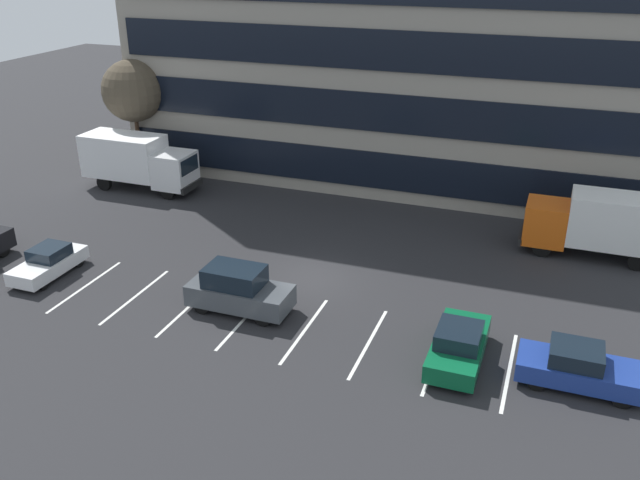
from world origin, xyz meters
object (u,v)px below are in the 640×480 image
(sedan_navy, at_px, (579,368))
(box_truck_orange, at_px, (601,222))
(box_truck_white, at_px, (137,160))
(sedan_white, at_px, (49,262))
(sedan_forest, at_px, (459,345))
(bare_tree, at_px, (133,91))
(suv_charcoal, at_px, (239,290))

(sedan_navy, bearing_deg, box_truck_orange, 86.78)
(box_truck_white, bearing_deg, sedan_white, -76.24)
(sedan_white, distance_m, sedan_forest, 19.98)
(box_truck_white, bearing_deg, sedan_navy, -24.46)
(box_truck_orange, bearing_deg, box_truck_white, 179.00)
(bare_tree, bearing_deg, suv_charcoal, -44.59)
(box_truck_orange, relative_size, sedan_forest, 1.61)
(sedan_navy, relative_size, bare_tree, 0.58)
(box_truck_white, xyz_separation_m, suv_charcoal, (13.15, -11.84, -0.98))
(bare_tree, bearing_deg, sedan_forest, -31.94)
(sedan_forest, relative_size, bare_tree, 0.58)
(box_truck_orange, height_order, sedan_white, box_truck_orange)
(box_truck_orange, xyz_separation_m, suv_charcoal, (-14.84, -11.35, -0.90))
(bare_tree, bearing_deg, box_truck_white, -57.71)
(sedan_white, distance_m, bare_tree, 16.55)
(sedan_forest, bearing_deg, box_truck_orange, 67.05)
(box_truck_orange, distance_m, sedan_forest, 13.06)
(box_truck_orange, bearing_deg, sedan_white, -155.29)
(sedan_navy, distance_m, bare_tree, 33.40)
(box_truck_orange, xyz_separation_m, sedan_navy, (-0.67, -11.94, -1.14))
(sedan_white, bearing_deg, suv_charcoal, 1.01)
(sedan_white, distance_m, suv_charcoal, 10.22)
(sedan_navy, height_order, suv_charcoal, suv_charcoal)
(box_truck_white, xyz_separation_m, sedan_white, (2.94, -12.02, -1.30))
(box_truck_orange, bearing_deg, sedan_forest, -112.95)
(sedan_navy, xyz_separation_m, bare_tree, (-29.22, 15.43, 4.91))
(sedan_forest, bearing_deg, sedan_white, 178.70)
(sedan_forest, bearing_deg, box_truck_white, 151.45)
(box_truck_white, height_order, sedan_forest, box_truck_white)
(box_truck_white, distance_m, sedan_navy, 30.04)
(box_truck_white, relative_size, sedan_white, 1.89)
(box_truck_white, relative_size, sedan_forest, 1.68)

